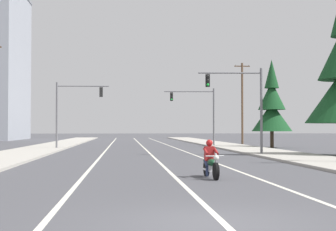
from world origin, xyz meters
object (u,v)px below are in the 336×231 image
object	(u,v)px
traffic_signal_near_right	(243,98)
utility_pole_right_far	(242,102)
motorcycle_with_rider	(211,163)
traffic_signal_near_left	(72,105)
conifer_tree_right_verge_far	(272,107)
traffic_signal_mid_right	(199,108)

from	to	relation	value
traffic_signal_near_right	utility_pole_right_far	xyz separation A→B (m)	(6.22, 26.78, 1.16)
motorcycle_with_rider	traffic_signal_near_left	bearing A→B (deg)	105.85
conifer_tree_right_verge_far	traffic_signal_near_left	bearing A→B (deg)	-174.18
traffic_signal_mid_right	conifer_tree_right_verge_far	world-z (taller)	conifer_tree_right_verge_far
utility_pole_right_far	conifer_tree_right_verge_far	world-z (taller)	utility_pole_right_far
motorcycle_with_rider	traffic_signal_mid_right	xyz separation A→B (m)	(4.66, 34.46, 3.54)
motorcycle_with_rider	traffic_signal_near_right	world-z (taller)	traffic_signal_near_right
motorcycle_with_rider	conifer_tree_right_verge_far	xyz separation A→B (m)	(11.42, 30.58, 3.46)
traffic_signal_near_right	utility_pole_right_far	size ratio (longest dim) A/B	0.61
motorcycle_with_rider	traffic_signal_mid_right	world-z (taller)	traffic_signal_mid_right
motorcycle_with_rider	traffic_signal_near_right	distance (m)	17.44
traffic_signal_near_left	traffic_signal_near_right	bearing A→B (deg)	-42.84
traffic_signal_near_right	traffic_signal_near_left	world-z (taller)	same
traffic_signal_near_left	conifer_tree_right_verge_far	distance (m)	19.63
traffic_signal_mid_right	utility_pole_right_far	bearing A→B (deg)	52.21
utility_pole_right_far	motorcycle_with_rider	bearing A→B (deg)	-104.76
motorcycle_with_rider	traffic_signal_near_right	size ratio (longest dim) A/B	0.35
traffic_signal_near_right	traffic_signal_mid_right	xyz separation A→B (m)	(-0.47, 18.16, 0.05)
traffic_signal_near_right	conifer_tree_right_verge_far	xyz separation A→B (m)	(6.28, 14.28, -0.03)
traffic_signal_mid_right	utility_pole_right_far	size ratio (longest dim) A/B	0.61
traffic_signal_near_right	utility_pole_right_far	distance (m)	27.51
traffic_signal_mid_right	conifer_tree_right_verge_far	bearing A→B (deg)	-29.90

